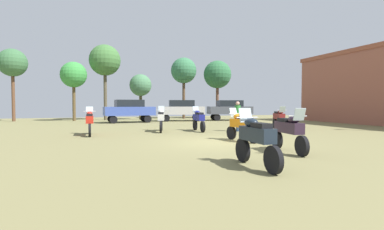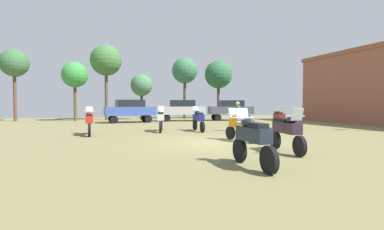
{
  "view_description": "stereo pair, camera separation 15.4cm",
  "coord_description": "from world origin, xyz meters",
  "px_view_note": "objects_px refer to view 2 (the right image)",
  "views": [
    {
      "loc": [
        -4.72,
        -11.12,
        1.62
      ],
      "look_at": [
        1.15,
        6.51,
        0.93
      ],
      "focal_mm": 26.79,
      "sensor_mm": 36.0,
      "label": 1
    },
    {
      "loc": [
        -4.57,
        -11.17,
        1.62
      ],
      "look_at": [
        1.15,
        6.51,
        0.93
      ],
      "focal_mm": 26.79,
      "sensor_mm": 36.0,
      "label": 2
    }
  ],
  "objects_px": {
    "motorcycle_5": "(287,131)",
    "tree_3": "(218,75)",
    "car_2": "(182,109)",
    "tree_8": "(106,61)",
    "motorcycle_4": "(89,121)",
    "tree_5": "(185,71)",
    "car_1": "(230,109)",
    "motorcycle_8": "(240,125)",
    "car_3": "(130,109)",
    "motorcycle_1": "(161,119)",
    "motorcycle_3": "(279,118)",
    "motorcycle_2": "(252,139)",
    "motorcycle_7": "(198,119)",
    "tree_7": "(14,64)",
    "tree_4": "(142,86)",
    "tree_1": "(75,75)",
    "person_1": "(237,114)"
  },
  "relations": [
    {
      "from": "motorcycle_7",
      "to": "car_1",
      "type": "relative_size",
      "value": 0.48
    },
    {
      "from": "car_3",
      "to": "person_1",
      "type": "xyz_separation_m",
      "value": [
        5.2,
        -10.36,
        -0.13
      ]
    },
    {
      "from": "motorcycle_3",
      "to": "car_1",
      "type": "bearing_deg",
      "value": -81.99
    },
    {
      "from": "tree_5",
      "to": "tree_8",
      "type": "xyz_separation_m",
      "value": [
        -8.44,
        -0.29,
        0.69
      ]
    },
    {
      "from": "motorcycle_8",
      "to": "tree_3",
      "type": "relative_size",
      "value": 0.32
    },
    {
      "from": "motorcycle_1",
      "to": "tree_7",
      "type": "bearing_deg",
      "value": 141.39
    },
    {
      "from": "car_1",
      "to": "tree_8",
      "type": "bearing_deg",
      "value": 78.0
    },
    {
      "from": "tree_3",
      "to": "tree_8",
      "type": "distance_m",
      "value": 12.46
    },
    {
      "from": "motorcycle_1",
      "to": "motorcycle_2",
      "type": "bearing_deg",
      "value": -74.84
    },
    {
      "from": "motorcycle_5",
      "to": "motorcycle_7",
      "type": "xyz_separation_m",
      "value": [
        -0.3,
        8.06,
        -0.01
      ]
    },
    {
      "from": "car_2",
      "to": "tree_1",
      "type": "bearing_deg",
      "value": 82.37
    },
    {
      "from": "tree_4",
      "to": "tree_5",
      "type": "height_order",
      "value": "tree_5"
    },
    {
      "from": "motorcycle_4",
      "to": "motorcycle_5",
      "type": "distance_m",
      "value": 10.04
    },
    {
      "from": "car_1",
      "to": "tree_3",
      "type": "height_order",
      "value": "tree_3"
    },
    {
      "from": "motorcycle_1",
      "to": "tree_5",
      "type": "bearing_deg",
      "value": 82.06
    },
    {
      "from": "motorcycle_4",
      "to": "tree_8",
      "type": "distance_m",
      "value": 15.78
    },
    {
      "from": "motorcycle_4",
      "to": "tree_5",
      "type": "relative_size",
      "value": 0.33
    },
    {
      "from": "tree_4",
      "to": "tree_7",
      "type": "bearing_deg",
      "value": 178.18
    },
    {
      "from": "car_2",
      "to": "tree_3",
      "type": "bearing_deg",
      "value": -42.01
    },
    {
      "from": "car_2",
      "to": "motorcycle_5",
      "type": "bearing_deg",
      "value": -173.83
    },
    {
      "from": "motorcycle_8",
      "to": "tree_4",
      "type": "distance_m",
      "value": 19.62
    },
    {
      "from": "motorcycle_3",
      "to": "tree_8",
      "type": "xyz_separation_m",
      "value": [
        -10.27,
        14.85,
        5.29
      ]
    },
    {
      "from": "motorcycle_7",
      "to": "tree_7",
      "type": "relative_size",
      "value": 0.32
    },
    {
      "from": "motorcycle_8",
      "to": "car_3",
      "type": "bearing_deg",
      "value": 92.59
    },
    {
      "from": "motorcycle_3",
      "to": "tree_1",
      "type": "distance_m",
      "value": 19.67
    },
    {
      "from": "motorcycle_4",
      "to": "motorcycle_7",
      "type": "height_order",
      "value": "motorcycle_4"
    },
    {
      "from": "motorcycle_5",
      "to": "tree_5",
      "type": "relative_size",
      "value": 0.33
    },
    {
      "from": "tree_3",
      "to": "tree_7",
      "type": "height_order",
      "value": "tree_7"
    },
    {
      "from": "motorcycle_2",
      "to": "tree_1",
      "type": "bearing_deg",
      "value": 105.07
    },
    {
      "from": "motorcycle_5",
      "to": "tree_3",
      "type": "relative_size",
      "value": 0.34
    },
    {
      "from": "motorcycle_3",
      "to": "car_2",
      "type": "xyz_separation_m",
      "value": [
        -3.39,
        10.75,
        0.44
      ]
    },
    {
      "from": "motorcycle_8",
      "to": "motorcycle_4",
      "type": "bearing_deg",
      "value": 133.82
    },
    {
      "from": "motorcycle_3",
      "to": "tree_3",
      "type": "height_order",
      "value": "tree_3"
    },
    {
      "from": "motorcycle_3",
      "to": "motorcycle_2",
      "type": "bearing_deg",
      "value": 68.35
    },
    {
      "from": "motorcycle_7",
      "to": "tree_4",
      "type": "xyz_separation_m",
      "value": [
        -1.35,
        14.41,
        2.85
      ]
    },
    {
      "from": "motorcycle_7",
      "to": "motorcycle_3",
      "type": "bearing_deg",
      "value": -1.83
    },
    {
      "from": "tree_8",
      "to": "motorcycle_5",
      "type": "bearing_deg",
      "value": -76.97
    },
    {
      "from": "car_3",
      "to": "tree_1",
      "type": "relative_size",
      "value": 0.78
    },
    {
      "from": "motorcycle_7",
      "to": "tree_4",
      "type": "distance_m",
      "value": 14.75
    },
    {
      "from": "motorcycle_8",
      "to": "car_2",
      "type": "height_order",
      "value": "car_2"
    },
    {
      "from": "motorcycle_4",
      "to": "car_3",
      "type": "bearing_deg",
      "value": 71.56
    },
    {
      "from": "tree_8",
      "to": "tree_3",
      "type": "bearing_deg",
      "value": 0.08
    },
    {
      "from": "motorcycle_8",
      "to": "car_3",
      "type": "height_order",
      "value": "car_3"
    },
    {
      "from": "motorcycle_1",
      "to": "motorcycle_4",
      "type": "xyz_separation_m",
      "value": [
        -3.94,
        -0.81,
        -0.01
      ]
    },
    {
      "from": "tree_8",
      "to": "motorcycle_3",
      "type": "bearing_deg",
      "value": -55.33
    },
    {
      "from": "car_2",
      "to": "tree_7",
      "type": "distance_m",
      "value": 16.34
    },
    {
      "from": "motorcycle_7",
      "to": "tree_8",
      "type": "xyz_separation_m",
      "value": [
        -4.91,
        14.48,
        5.3
      ]
    },
    {
      "from": "motorcycle_1",
      "to": "motorcycle_8",
      "type": "height_order",
      "value": "motorcycle_1"
    },
    {
      "from": "car_2",
      "to": "car_3",
      "type": "relative_size",
      "value": 1.03
    },
    {
      "from": "motorcycle_3",
      "to": "tree_4",
      "type": "relative_size",
      "value": 0.45
    }
  ]
}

